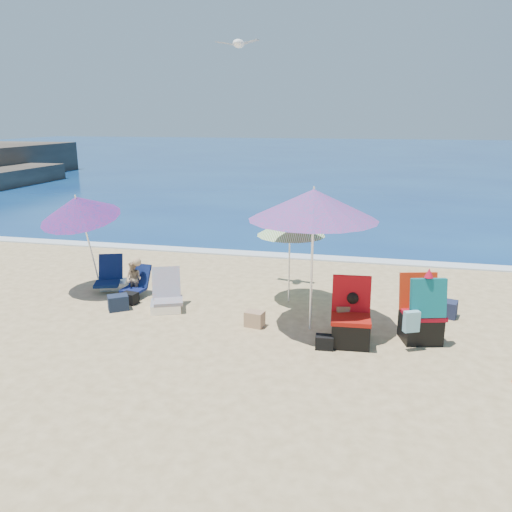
% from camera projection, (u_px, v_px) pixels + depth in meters
% --- Properties ---
extents(ground, '(120.00, 120.00, 0.00)m').
position_uv_depth(ground, '(260.00, 334.00, 8.79)').
color(ground, '#D8BC84').
rests_on(ground, ground).
extents(sea, '(120.00, 80.00, 0.12)m').
position_uv_depth(sea, '(358.00, 155.00, 51.15)').
color(sea, navy).
rests_on(sea, ground).
extents(foam, '(120.00, 0.50, 0.04)m').
position_uv_depth(foam, '(302.00, 257.00, 13.58)').
color(foam, white).
rests_on(foam, ground).
extents(umbrella_turquoise, '(2.38, 2.38, 2.49)m').
position_uv_depth(umbrella_turquoise, '(314.00, 205.00, 8.47)').
color(umbrella_turquoise, white).
rests_on(umbrella_turquoise, ground).
extents(umbrella_striped, '(1.34, 1.34, 1.77)m').
position_uv_depth(umbrella_striped, '(291.00, 226.00, 9.96)').
color(umbrella_striped, white).
rests_on(umbrella_striped, ground).
extents(umbrella_blue, '(1.78, 1.84, 2.21)m').
position_uv_depth(umbrella_blue, '(78.00, 207.00, 10.45)').
color(umbrella_blue, white).
rests_on(umbrella_blue, ground).
extents(furled_umbrella, '(0.15, 0.21, 1.32)m').
position_uv_depth(furled_umbrella, '(427.00, 303.00, 8.18)').
color(furled_umbrella, '#A3230B').
rests_on(furled_umbrella, ground).
extents(chair_navy, '(0.71, 0.88, 0.72)m').
position_uv_depth(chair_navy, '(112.00, 280.00, 11.08)').
color(chair_navy, '#0B1B41').
rests_on(chair_navy, ground).
extents(chair_rainbow, '(0.78, 0.83, 0.77)m').
position_uv_depth(chair_rainbow, '(166.00, 299.00, 9.87)').
color(chair_rainbow, '#D16849').
rests_on(chair_rainbow, ground).
extents(camp_chair_left, '(0.67, 0.70, 1.09)m').
position_uv_depth(camp_chair_left, '(351.00, 325.00, 8.33)').
color(camp_chair_left, '#9D130B').
rests_on(camp_chair_left, ground).
extents(camp_chair_right, '(0.77, 0.97, 1.15)m').
position_uv_depth(camp_chair_right, '(421.00, 318.00, 8.40)').
color(camp_chair_right, '#A60B1D').
rests_on(camp_chair_right, ground).
extents(person_center, '(0.67, 0.71, 0.82)m').
position_uv_depth(person_center, '(350.00, 312.00, 8.67)').
color(person_center, '#A97265').
rests_on(person_center, ground).
extents(person_left, '(0.53, 0.62, 0.81)m').
position_uv_depth(person_left, '(135.00, 279.00, 10.58)').
color(person_left, tan).
rests_on(person_left, ground).
extents(bag_navy_a, '(0.46, 0.43, 0.29)m').
position_uv_depth(bag_navy_a, '(118.00, 303.00, 9.86)').
color(bag_navy_a, '#182236').
rests_on(bag_navy_a, ground).
extents(bag_black_a, '(0.34, 0.28, 0.23)m').
position_uv_depth(bag_black_a, '(130.00, 298.00, 10.20)').
color(bag_black_a, black).
rests_on(bag_black_a, ground).
extents(bag_tan, '(0.36, 0.28, 0.28)m').
position_uv_depth(bag_tan, '(255.00, 319.00, 9.08)').
color(bag_tan, tan).
rests_on(bag_tan, ground).
extents(bag_navy_b, '(0.48, 0.41, 0.31)m').
position_uv_depth(bag_navy_b, '(445.00, 308.00, 9.53)').
color(bag_navy_b, '#1C233E').
rests_on(bag_navy_b, ground).
extents(bag_black_b, '(0.30, 0.21, 0.22)m').
position_uv_depth(bag_black_b, '(324.00, 342.00, 8.21)').
color(bag_black_b, black).
rests_on(bag_black_b, ground).
extents(seagull, '(0.88, 0.44, 0.16)m').
position_uv_depth(seagull, '(238.00, 44.00, 9.82)').
color(seagull, white).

